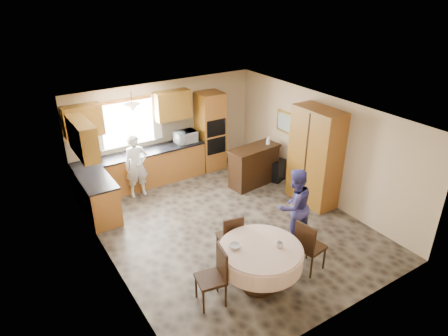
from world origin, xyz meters
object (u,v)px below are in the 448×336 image
sideboard (254,167)px  person_dining (294,206)px  cupboard (315,157)px  chair_back (231,236)px  dining_table (260,256)px  chair_left (215,273)px  person_sink (136,166)px  chair_right (308,244)px  oven_tower (210,131)px

sideboard → person_dining: person_dining is taller
cupboard → chair_back: bearing=-164.1°
cupboard → dining_table: 3.28m
sideboard → cupboard: 1.69m
chair_left → chair_back: size_ratio=1.05×
person_sink → sideboard: bearing=-17.3°
chair_right → cupboard: bearing=-55.1°
person_sink → person_dining: size_ratio=0.99×
cupboard → person_dining: cupboard is taller
dining_table → person_dining: person_dining is taller
sideboard → chair_right: 3.41m
person_sink → person_dining: (1.92, -3.39, 0.01)m
oven_tower → cupboard: 3.04m
oven_tower → dining_table: size_ratio=1.50×
dining_table → chair_right: bearing=-7.7°
dining_table → sideboard: bearing=55.2°
dining_table → person_sink: 4.15m
sideboard → chair_right: (-1.17, -3.20, 0.09)m
chair_right → person_sink: person_sink is taller
person_sink → chair_back: bearing=-76.7°
chair_back → person_dining: (1.38, -0.14, 0.25)m
cupboard → person_sink: 4.16m
chair_left → chair_back: 1.10m
sideboard → person_sink: 2.89m
sideboard → chair_left: 4.18m
sideboard → person_dining: size_ratio=0.85×
chair_left → chair_back: bearing=144.1°
dining_table → chair_back: (-0.01, 0.86, -0.10)m
chair_right → person_dining: size_ratio=0.65×
sideboard → cupboard: cupboard is taller
cupboard → chair_back: 2.98m
sideboard → person_sink: (-2.68, 1.05, 0.30)m
sideboard → chair_back: chair_back is taller
dining_table → person_dining: size_ratio=0.91×
chair_left → chair_right: chair_right is taller
chair_back → person_dining: bearing=-173.8°
oven_tower → chair_back: (-1.73, -3.64, -0.53)m
chair_left → chair_right: bearing=93.2°
chair_left → person_sink: bearing=-173.0°
chair_left → cupboard: bearing=124.0°
cupboard → person_dining: 1.74m
cupboard → chair_back: (-2.80, -0.80, -0.60)m
cupboard → chair_left: cupboard is taller
chair_back → dining_table: bearing=102.8°
person_sink → cupboard: bearing=-32.4°
dining_table → chair_right: 0.97m
chair_back → chair_left: bearing=55.2°
person_dining → dining_table: bearing=29.7°
chair_right → person_sink: 4.51m
cupboard → chair_right: 2.62m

